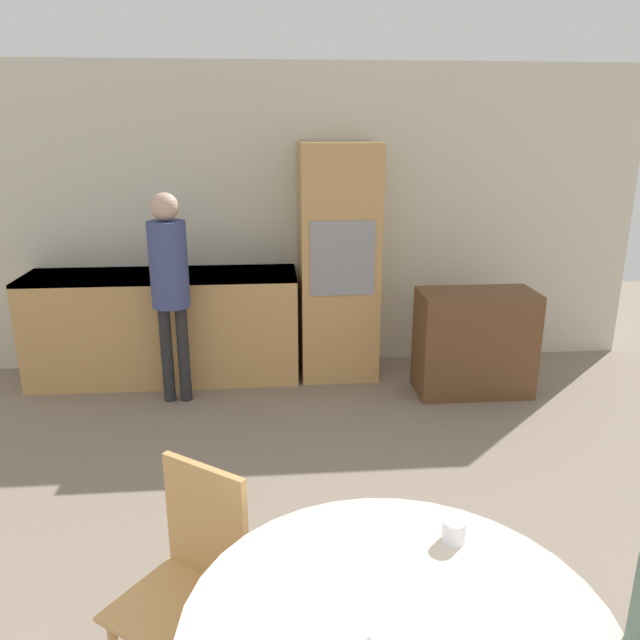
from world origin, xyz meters
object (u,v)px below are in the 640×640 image
(person_standing, at_px, (169,274))
(bowl_near, at_px, (397,639))
(oven_unit, at_px, (338,263))
(cup, at_px, (454,531))
(chair_far_left, at_px, (192,573))
(sideboard, at_px, (474,343))

(person_standing, distance_m, bowl_near, 3.51)
(oven_unit, xyz_separation_m, cup, (-0.00, -3.41, -0.17))
(oven_unit, xyz_separation_m, person_standing, (-1.33, -0.49, 0.04))
(chair_far_left, xyz_separation_m, cup, (0.90, -0.25, 0.31))
(bowl_near, bearing_deg, chair_far_left, 132.90)
(chair_far_left, xyz_separation_m, bowl_near, (0.62, -0.67, 0.30))
(person_standing, height_order, cup, person_standing)
(oven_unit, bearing_deg, chair_far_left, -105.91)
(chair_far_left, height_order, person_standing, person_standing)
(sideboard, distance_m, bowl_near, 3.59)
(chair_far_left, relative_size, bowl_near, 6.06)
(person_standing, bearing_deg, chair_far_left, -80.92)
(person_standing, bearing_deg, cup, -65.61)
(cup, bearing_deg, person_standing, 114.39)
(oven_unit, distance_m, sideboard, 1.30)
(sideboard, relative_size, chair_far_left, 1.01)
(chair_far_left, height_order, bowl_near, chair_far_left)
(oven_unit, height_order, bowl_near, oven_unit)
(cup, xyz_separation_m, bowl_near, (-0.28, -0.42, -0.01))
(cup, height_order, bowl_near, cup)
(person_standing, relative_size, bowl_near, 10.87)
(person_standing, height_order, bowl_near, person_standing)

